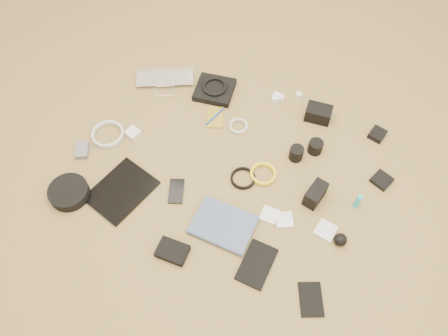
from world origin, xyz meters
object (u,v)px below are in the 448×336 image
(tablet, at_px, (122,191))
(paperback, at_px, (214,244))
(laptop, at_px, (165,84))
(dslr_camera, at_px, (318,113))
(headphone_case, at_px, (69,192))
(phone, at_px, (176,191))

(tablet, relative_size, paperback, 1.10)
(laptop, bearing_deg, dslr_camera, -18.26)
(headphone_case, bearing_deg, dslr_camera, 41.44)
(tablet, xyz_separation_m, paperback, (0.48, -0.10, 0.01))
(laptop, height_order, phone, laptop)
(tablet, xyz_separation_m, headphone_case, (-0.20, -0.10, 0.02))
(paperback, bearing_deg, tablet, 82.72)
(tablet, distance_m, phone, 0.24)
(dslr_camera, height_order, headphone_case, dslr_camera)
(dslr_camera, relative_size, phone, 1.00)
(phone, relative_size, headphone_case, 0.70)
(laptop, xyz_separation_m, dslr_camera, (0.80, 0.07, 0.02))
(dslr_camera, distance_m, paperback, 0.84)
(tablet, height_order, headphone_case, headphone_case)
(tablet, bearing_deg, dslr_camera, 62.97)
(laptop, relative_size, phone, 2.42)
(laptop, distance_m, tablet, 0.65)
(tablet, relative_size, headphone_case, 1.59)
(dslr_camera, bearing_deg, headphone_case, -141.29)
(phone, xyz_separation_m, paperback, (0.25, -0.18, 0.01))
(phone, distance_m, paperback, 0.31)
(headphone_case, distance_m, paperback, 0.68)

